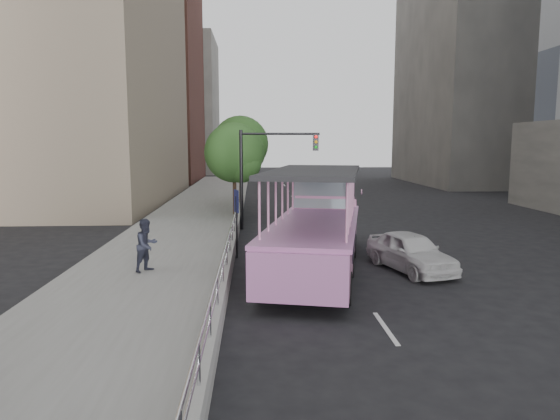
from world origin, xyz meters
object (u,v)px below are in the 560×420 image
object	(u,v)px
duck_boat	(318,231)
parking_sign	(237,215)
car	(411,251)
street_tree_near	(236,155)
traffic_signal	(264,163)
street_tree_far	(242,146)
pedestrian_mid	(147,245)

from	to	relation	value
duck_boat	parking_sign	world-z (taller)	duck_boat
car	street_tree_near	world-z (taller)	street_tree_near
traffic_signal	parking_sign	bearing A→B (deg)	-100.23
street_tree_far	pedestrian_mid	bearing A→B (deg)	-97.93
car	street_tree_near	size ratio (longest dim) A/B	0.72
car	street_tree_near	distance (m)	14.44
traffic_signal	street_tree_near	distance (m)	3.80
traffic_signal	street_tree_far	world-z (taller)	street_tree_far
car	traffic_signal	bearing A→B (deg)	103.36
pedestrian_mid	parking_sign	bearing A→B (deg)	-7.59
street_tree_near	street_tree_far	size ratio (longest dim) A/B	0.89
duck_boat	pedestrian_mid	world-z (taller)	duck_boat
car	parking_sign	world-z (taller)	parking_sign
parking_sign	traffic_signal	bearing A→B (deg)	79.77
duck_boat	street_tree_near	bearing A→B (deg)	106.21
car	street_tree_near	bearing A→B (deg)	102.24
pedestrian_mid	parking_sign	xyz separation A→B (m)	(2.86, 3.04, 0.53)
parking_sign	street_tree_near	xyz separation A→B (m)	(-0.38, 10.17, 2.11)
street_tree_near	parking_sign	bearing A→B (deg)	-87.86
pedestrian_mid	street_tree_near	size ratio (longest dim) A/B	0.31
duck_boat	street_tree_far	xyz separation A→B (m)	(-3.21, 17.73, 2.95)
parking_sign	pedestrian_mid	bearing A→B (deg)	-133.22
street_tree_near	pedestrian_mid	bearing A→B (deg)	-100.62
traffic_signal	car	bearing A→B (deg)	-60.82
traffic_signal	pedestrian_mid	bearing A→B (deg)	-112.61
duck_boat	pedestrian_mid	distance (m)	6.07
pedestrian_mid	traffic_signal	size ratio (longest dim) A/B	0.34
traffic_signal	street_tree_far	distance (m)	9.57
pedestrian_mid	street_tree_far	distance (m)	19.65
car	traffic_signal	distance (m)	10.70
car	street_tree_far	xyz separation A→B (m)	(-6.43, 18.44, 3.61)
duck_boat	traffic_signal	distance (m)	8.76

